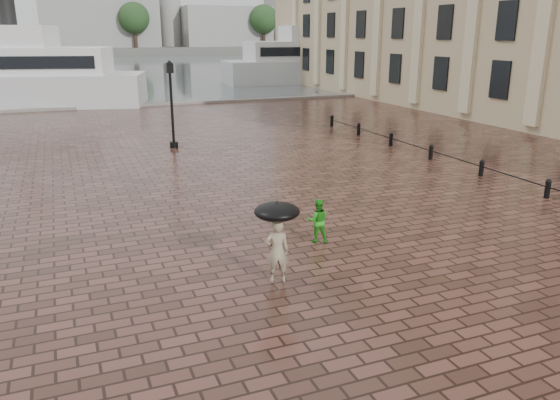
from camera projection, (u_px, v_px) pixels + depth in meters
name	position (u px, v px, depth m)	size (l,w,h in m)	color
ground	(168.00, 246.00, 15.76)	(300.00, 300.00, 0.00)	#362018
harbour_water	(70.00, 67.00, 97.33)	(240.00, 240.00, 0.00)	#485257
quay_edge	(93.00, 109.00, 44.13)	(80.00, 0.60, 0.30)	slate
far_shore	(62.00, 50.00, 157.33)	(300.00, 60.00, 2.00)	#4C4C47
distant_skyline	(231.00, 20.00, 163.14)	(102.50, 22.00, 33.00)	gray
far_trees	(60.00, 17.00, 135.34)	(188.00, 8.00, 13.50)	#2D2119
bollard_row	(431.00, 151.00, 26.40)	(0.22, 21.22, 0.73)	black
street_lamps	(4.00, 108.00, 26.89)	(15.44, 12.44, 4.40)	black
adult_pedestrian	(277.00, 251.00, 13.27)	(0.59, 0.39, 1.62)	gray
child_pedestrian	(318.00, 221.00, 15.90)	(0.63, 0.49, 1.30)	#24921B
ferry_far	(336.00, 59.00, 67.62)	(28.12, 8.38, 9.11)	silver
umbrella	(277.00, 212.00, 12.97)	(1.10, 1.10, 1.12)	black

